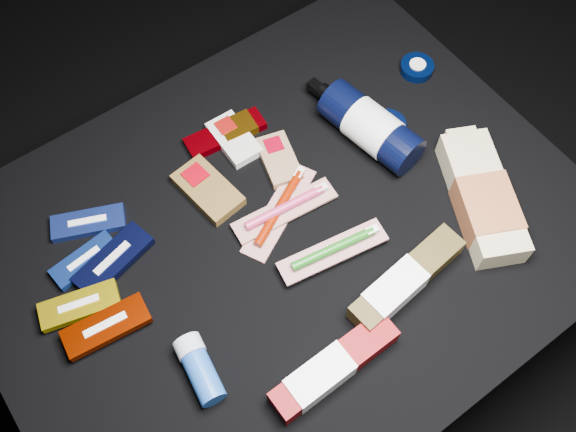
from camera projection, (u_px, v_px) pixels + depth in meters
ground at (285, 313)px, 1.41m from camera, size 3.00×3.00×0.00m
cloth_table at (285, 278)px, 1.24m from camera, size 0.98×0.78×0.40m
luna_bar_0 at (88, 223)px, 1.06m from camera, size 0.13×0.09×0.02m
luna_bar_1 at (85, 260)px, 1.02m from camera, size 0.11×0.05×0.01m
luna_bar_2 at (113, 260)px, 1.02m from camera, size 0.14×0.08×0.02m
luna_bar_3 at (80, 305)px, 0.98m from camera, size 0.13×0.08×0.02m
luna_bar_4 at (106, 326)px, 0.96m from camera, size 0.13×0.06×0.02m
clif_bar_0 at (206, 188)px, 1.09m from camera, size 0.08×0.13×0.02m
clif_bar_1 at (233, 137)px, 1.14m from camera, size 0.06×0.11×0.02m
clif_bar_2 at (278, 158)px, 1.12m from camera, size 0.08×0.11×0.02m
power_bar at (229, 132)px, 1.14m from camera, size 0.15×0.06×0.02m
lotion_bottle at (370, 127)px, 1.11m from camera, size 0.10×0.24×0.08m
cream_tin_upper at (417, 68)px, 1.21m from camera, size 0.06×0.06×0.02m
cream_tin_lower at (387, 126)px, 1.15m from camera, size 0.07×0.07×0.02m
bodywash_bottle at (482, 199)px, 1.06m from camera, size 0.18×0.25×0.05m
deodorant_stick at (199, 368)px, 0.93m from camera, size 0.05×0.11×0.04m
toothbrush_pack_0 at (280, 208)px, 1.07m from camera, size 0.19×0.13×0.02m
toothbrush_pack_1 at (286, 208)px, 1.06m from camera, size 0.19×0.06×0.02m
toothbrush_pack_2 at (334, 249)px, 1.02m from camera, size 0.19×0.07×0.02m
toothpaste_carton_red at (329, 370)px, 0.93m from camera, size 0.21×0.05×0.04m
toothpaste_carton_green at (402, 283)px, 0.99m from camera, size 0.22×0.07×0.04m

